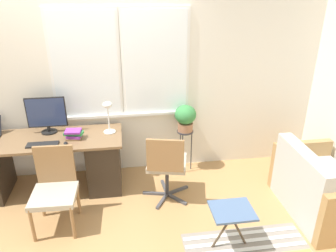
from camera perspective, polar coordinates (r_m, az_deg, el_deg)
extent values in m
plane|color=tan|center=(4.19, -12.34, -12.61)|extent=(14.00, 14.00, 0.00)
cube|color=white|center=(4.28, -13.42, 8.35)|extent=(9.00, 0.06, 2.70)
cube|color=white|center=(4.21, -14.17, 10.15)|extent=(0.86, 0.02, 1.37)
cube|color=white|center=(4.20, -14.18, 10.12)|extent=(0.79, 0.01, 1.30)
cube|color=white|center=(4.21, -2.16, 10.86)|extent=(0.86, 0.02, 1.37)
cube|color=white|center=(4.20, -2.14, 10.83)|extent=(0.79, 0.01, 1.30)
cube|color=white|center=(4.40, -7.66, 2.05)|extent=(1.78, 0.11, 0.04)
cube|color=brown|center=(4.21, -20.92, -2.28)|extent=(1.88, 0.67, 0.03)
cube|color=#33281E|center=(4.28, -11.02, -6.12)|extent=(0.40, 0.59, 0.69)
cylinder|color=black|center=(4.35, -19.96, -0.93)|extent=(0.19, 0.19, 0.02)
cylinder|color=black|center=(4.33, -20.04, -0.39)|extent=(0.04, 0.04, 0.07)
cube|color=black|center=(4.26, -20.44, 2.27)|extent=(0.47, 0.02, 0.38)
cube|color=navy|center=(4.24, -20.47, 2.20)|extent=(0.45, 0.01, 0.36)
cube|color=black|center=(4.04, -21.01, -3.03)|extent=(0.36, 0.13, 0.02)
ellipsoid|color=black|center=(3.96, -17.41, -2.92)|extent=(0.04, 0.07, 0.04)
cylinder|color=white|center=(4.16, -10.13, -0.98)|extent=(0.15, 0.15, 0.01)
cylinder|color=white|center=(4.09, -10.31, 1.19)|extent=(0.02, 0.02, 0.33)
ellipsoid|color=white|center=(4.02, -10.50, 3.66)|extent=(0.12, 0.12, 0.08)
cube|color=olive|center=(4.07, -16.04, -2.08)|extent=(0.18, 0.12, 0.02)
cube|color=purple|center=(4.07, -16.02, -1.68)|extent=(0.19, 0.15, 0.03)
cube|color=green|center=(4.06, -16.12, -1.20)|extent=(0.24, 0.15, 0.03)
cube|color=purple|center=(4.05, -16.21, -0.87)|extent=(0.19, 0.16, 0.02)
cylinder|color=olive|center=(3.72, -22.57, -15.73)|extent=(0.04, 0.04, 0.40)
cylinder|color=olive|center=(3.62, -16.24, -15.86)|extent=(0.04, 0.04, 0.40)
cylinder|color=olive|center=(4.02, -21.13, -12.10)|extent=(0.04, 0.04, 0.40)
cylinder|color=olive|center=(3.94, -15.36, -12.11)|extent=(0.04, 0.04, 0.40)
cube|color=#B2A893|center=(3.70, -19.26, -11.42)|extent=(0.47, 0.45, 0.06)
cube|color=olive|center=(3.76, -19.09, -6.28)|extent=(0.41, 0.05, 0.44)
cube|color=#47474C|center=(4.20, -2.29, -11.65)|extent=(0.31, 0.10, 0.03)
cube|color=#47474C|center=(4.07, -1.02, -12.94)|extent=(0.19, 0.28, 0.03)
cube|color=#47474C|center=(4.11, 1.49, -12.59)|extent=(0.23, 0.25, 0.03)
cube|color=#47474C|center=(4.25, 1.64, -11.13)|extent=(0.30, 0.15, 0.03)
cube|color=#47474C|center=(4.31, -0.63, -10.60)|extent=(0.06, 0.31, 0.03)
cylinder|color=#333338|center=(4.06, -0.17, -9.26)|extent=(0.04, 0.04, 0.41)
cube|color=#B2A893|center=(3.93, -0.17, -6.41)|extent=(0.54, 0.52, 0.06)
cube|color=olive|center=(3.62, -0.49, -5.19)|extent=(0.41, 0.13, 0.39)
cube|color=beige|center=(4.23, 25.20, -10.81)|extent=(0.75, 0.99, 0.42)
cube|color=beige|center=(3.87, 22.52, -6.68)|extent=(0.16, 0.99, 0.37)
cube|color=#A87F4C|center=(4.55, 21.93, -6.07)|extent=(0.75, 0.09, 0.62)
cylinder|color=#333338|center=(4.42, 3.00, -0.93)|extent=(0.22, 0.22, 0.02)
cylinder|color=#333338|center=(4.58, 4.07, -4.30)|extent=(0.01, 0.01, 0.59)
cylinder|color=#333338|center=(4.62, 2.15, -3.94)|extent=(0.01, 0.01, 0.59)
cylinder|color=#333338|center=(4.48, 2.52, -4.92)|extent=(0.01, 0.01, 0.59)
cylinder|color=#9E6B4C|center=(4.39, 3.02, -0.14)|extent=(0.20, 0.20, 0.11)
ellipsoid|color=#388442|center=(4.32, 3.07, 2.00)|extent=(0.28, 0.28, 0.26)
cube|color=gray|center=(3.60, 13.76, -20.14)|extent=(1.26, 0.61, 0.01)
cube|color=white|center=(3.59, 13.77, -20.09)|extent=(1.24, 0.05, 0.00)
cube|color=white|center=(3.67, 13.12, -18.92)|extent=(1.24, 0.05, 0.00)
cube|color=white|center=(3.74, 12.50, -17.79)|extent=(1.24, 0.05, 0.00)
cube|color=slate|center=(3.32, 11.13, -14.26)|extent=(0.41, 0.35, 0.02)
cylinder|color=#4C3D2D|center=(3.44, 9.63, -17.36)|extent=(0.23, 0.02, 0.44)
cylinder|color=#4C3D2D|center=(3.48, 11.99, -17.00)|extent=(0.23, 0.02, 0.44)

